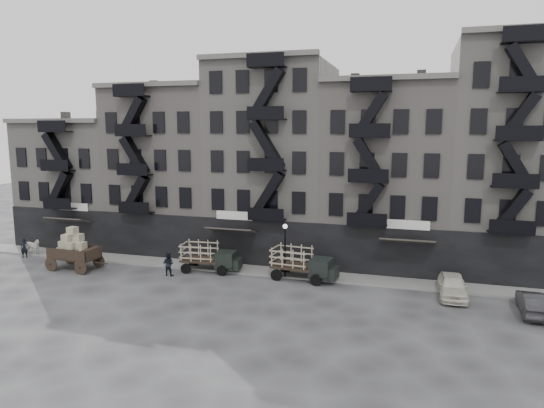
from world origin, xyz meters
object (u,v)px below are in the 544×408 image
(stake_truck_east, at_px, (302,261))
(pedestrian_mid, at_px, (168,264))
(pedestrian_west, at_px, (24,248))
(horse, at_px, (31,247))
(car_east, at_px, (453,286))
(wagon, at_px, (73,246))
(stake_truck_west, at_px, (209,255))
(car_far, at_px, (534,303))

(stake_truck_east, relative_size, pedestrian_mid, 2.77)
(pedestrian_west, xyz_separation_m, pedestrian_mid, (14.96, -1.11, 0.05))
(horse, distance_m, stake_truck_east, 25.35)
(horse, bearing_deg, car_east, -98.01)
(wagon, bearing_deg, stake_truck_west, 16.80)
(stake_truck_east, bearing_deg, car_far, -3.65)
(wagon, distance_m, car_far, 34.15)
(horse, relative_size, pedestrian_mid, 1.00)
(car_east, bearing_deg, wagon, -177.40)
(horse, height_order, car_far, horse)
(stake_truck_west, xyz_separation_m, car_far, (23.15, -2.72, -0.66))
(stake_truck_west, bearing_deg, wagon, -171.90)
(horse, distance_m, pedestrian_west, 0.82)
(stake_truck_west, bearing_deg, pedestrian_west, 177.41)
(horse, relative_size, stake_truck_east, 0.36)
(pedestrian_west, height_order, pedestrian_mid, pedestrian_mid)
(pedestrian_west, bearing_deg, stake_truck_east, -22.62)
(pedestrian_west, bearing_deg, stake_truck_west, -21.82)
(car_far, height_order, pedestrian_west, pedestrian_west)
(car_east, distance_m, pedestrian_west, 36.14)
(horse, distance_m, pedestrian_mid, 15.08)
(wagon, distance_m, pedestrian_west, 6.98)
(car_far, xyz_separation_m, pedestrian_west, (-40.78, 1.91, 0.17))
(car_far, distance_m, pedestrian_mid, 25.83)
(stake_truck_east, xyz_separation_m, car_east, (10.78, -0.82, -0.66))
(wagon, height_order, pedestrian_mid, wagon)
(car_east, relative_size, pedestrian_west, 2.60)
(wagon, distance_m, pedestrian_mid, 8.40)
(horse, xyz_separation_m, pedestrian_west, (-0.01, -0.82, 0.10))
(wagon, distance_m, stake_truck_west, 11.30)
(stake_truck_east, height_order, car_far, stake_truck_east)
(pedestrian_west, relative_size, pedestrian_mid, 0.94)
(stake_truck_west, distance_m, pedestrian_west, 17.66)
(car_east, relative_size, pedestrian_mid, 2.45)
(wagon, bearing_deg, car_far, 3.30)
(horse, relative_size, car_far, 0.43)
(pedestrian_west, bearing_deg, horse, 64.73)
(wagon, height_order, car_east, wagon)
(stake_truck_east, height_order, pedestrian_west, stake_truck_east)
(stake_truck_east, xyz_separation_m, pedestrian_west, (-25.36, -0.80, -0.56))
(wagon, bearing_deg, horse, 162.08)
(wagon, bearing_deg, stake_truck_east, 11.40)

